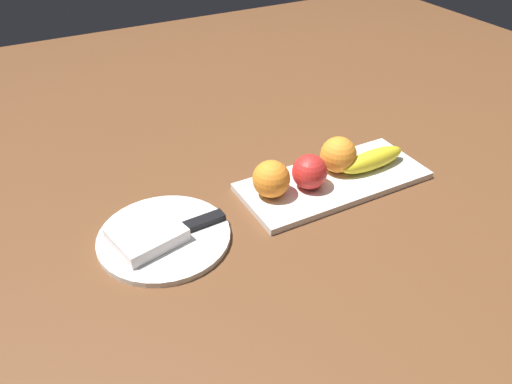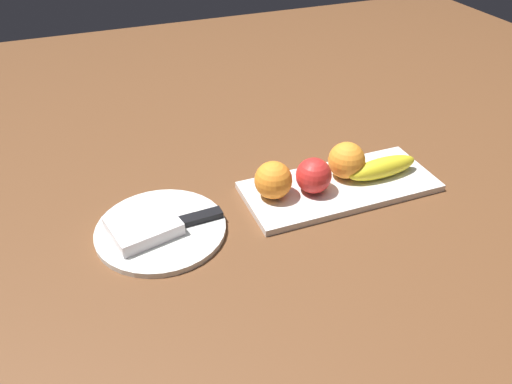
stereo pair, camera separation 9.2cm
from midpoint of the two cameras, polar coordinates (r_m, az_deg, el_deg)
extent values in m
plane|color=brown|center=(1.00, 9.71, -0.40)|extent=(2.40, 2.40, 0.00)
cube|color=white|center=(1.02, 12.26, 0.40)|extent=(0.39, 0.16, 0.01)
sphere|color=red|center=(0.97, 9.22, 1.93)|extent=(0.07, 0.07, 0.07)
ellipsoid|color=yellow|center=(1.05, 16.76, 2.60)|extent=(0.16, 0.05, 0.04)
sphere|color=orange|center=(1.03, 12.92, 3.48)|extent=(0.07, 0.07, 0.07)
sphere|color=orange|center=(0.95, 4.80, 1.27)|extent=(0.07, 0.07, 0.07)
cylinder|color=white|center=(0.90, -7.96, -4.56)|extent=(0.23, 0.23, 0.01)
cube|color=white|center=(0.89, -9.89, -4.10)|extent=(0.13, 0.12, 0.02)
cube|color=silver|center=(0.90, -7.36, -4.26)|extent=(0.15, 0.03, 0.00)
cube|color=black|center=(0.91, -3.77, -3.08)|extent=(0.09, 0.03, 0.01)
camera|label=1|loc=(0.05, -87.14, 2.07)|focal=34.82mm
camera|label=2|loc=(0.05, 92.86, -2.07)|focal=34.82mm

